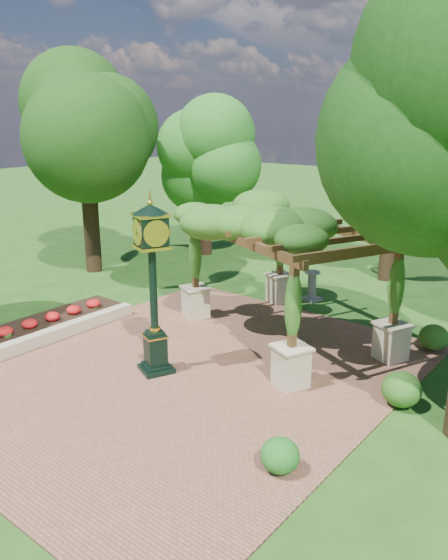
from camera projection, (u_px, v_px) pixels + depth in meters
The scene contains 13 objects.
ground at pixel (162, 386), 13.67m from camera, with size 120.00×120.00×0.00m, color #1E4714.
brick_plaza at pixel (189, 372), 14.42m from camera, with size 10.00×12.00×0.04m, color brown.
border_wall at pixel (67, 330), 16.75m from camera, with size 0.35×5.00×0.40m, color #C6B793.
flower_bed at pixel (49, 324), 17.29m from camera, with size 1.50×5.00×0.36m, color red.
pedestal_clock at pixel (153, 274), 13.66m from camera, with size 1.17×1.17×4.52m.
pergola at pixel (287, 231), 15.80m from camera, with size 7.50×6.23×4.05m.
sundial at pixel (312, 288), 19.99m from camera, with size 0.73×0.73×1.09m.
shrub_front at pixel (280, 455), 10.23m from camera, with size 0.75×0.75×0.68m, color #1E5C1A.
shrub_mid at pixel (401, 389), 12.57m from camera, with size 0.91×0.91×0.82m, color #275919.
shrub_back at pixel (434, 337), 15.65m from camera, with size 0.83×0.83×0.75m, color #34681E.
tree_west_near at pixel (85, 136), 22.37m from camera, with size 4.51×4.51×8.38m.
tree_west_far at pixel (204, 157), 25.64m from camera, with size 3.71×3.71×6.82m.
tree_north at pixel (395, 170), 21.44m from camera, with size 3.65×3.65×6.53m.
Camera 1 is at (8.94, -8.66, 6.46)m, focal length 35.00 mm.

